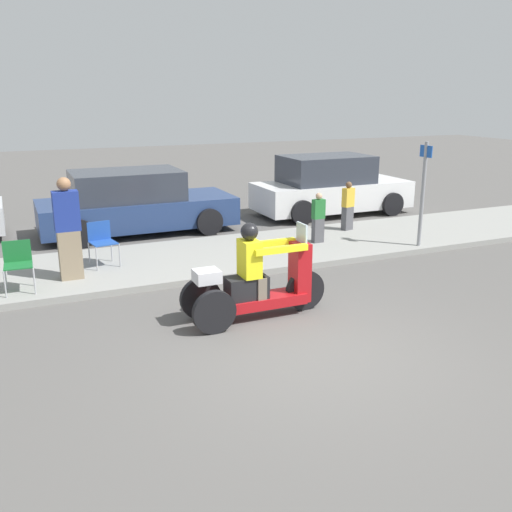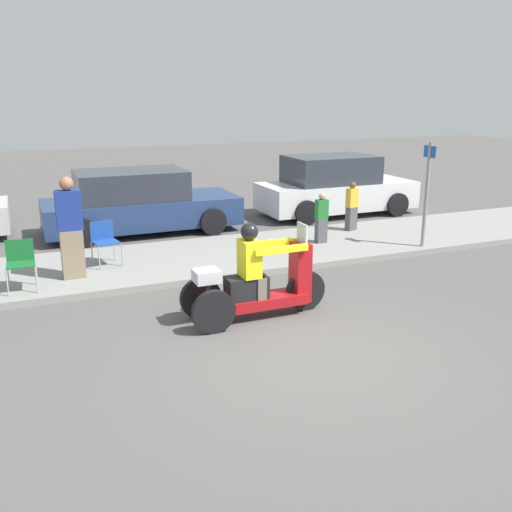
% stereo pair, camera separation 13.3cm
% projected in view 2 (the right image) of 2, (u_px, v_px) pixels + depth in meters
% --- Properties ---
extents(ground_plane, '(60.00, 60.00, 0.00)m').
position_uv_depth(ground_plane, '(312.00, 352.00, 7.48)').
color(ground_plane, '#565451').
extents(sidewalk_strip, '(28.00, 2.80, 0.12)m').
position_uv_depth(sidewalk_strip, '(205.00, 258.00, 11.54)').
color(sidewalk_strip, gray).
rests_on(sidewalk_strip, ground).
extents(motorcycle_trike, '(2.24, 0.71, 1.48)m').
position_uv_depth(motorcycle_trike, '(256.00, 284.00, 8.50)').
color(motorcycle_trike, black).
rests_on(motorcycle_trike, ground).
extents(spectator_end_of_line, '(0.43, 0.26, 1.79)m').
position_uv_depth(spectator_end_of_line, '(71.00, 230.00, 9.90)').
color(spectator_end_of_line, gray).
rests_on(spectator_end_of_line, sidewalk_strip).
extents(spectator_mid_group, '(0.26, 0.16, 1.09)m').
position_uv_depth(spectator_mid_group, '(321.00, 219.00, 12.34)').
color(spectator_mid_group, '#515156').
rests_on(spectator_mid_group, sidewalk_strip).
extents(spectator_with_child, '(0.31, 0.23, 1.15)m').
position_uv_depth(spectator_with_child, '(352.00, 207.00, 13.45)').
color(spectator_with_child, '#515156').
rests_on(spectator_with_child, sidewalk_strip).
extents(folding_chair_set_back, '(0.53, 0.53, 0.82)m').
position_uv_depth(folding_chair_set_back, '(104.00, 238.00, 10.79)').
color(folding_chair_set_back, '#A5A8AD').
rests_on(folding_chair_set_back, sidewalk_strip).
extents(folding_chair_curbside, '(0.48, 0.48, 0.82)m').
position_uv_depth(folding_chair_curbside, '(20.00, 260.00, 9.42)').
color(folding_chair_curbside, '#A5A8AD').
rests_on(folding_chair_curbside, sidewalk_strip).
extents(parked_car_lot_center, '(4.31, 1.96, 1.63)m').
position_uv_depth(parked_car_lot_center, '(335.00, 187.00, 15.73)').
color(parked_car_lot_center, silver).
rests_on(parked_car_lot_center, ground).
extents(parked_car_lot_right, '(4.59, 2.08, 1.51)m').
position_uv_depth(parked_car_lot_right, '(138.00, 203.00, 13.72)').
color(parked_car_lot_right, navy).
rests_on(parked_car_lot_right, ground).
extents(street_sign, '(0.08, 0.36, 2.20)m').
position_uv_depth(street_sign, '(427.00, 191.00, 11.85)').
color(street_sign, gray).
rests_on(street_sign, sidewalk_strip).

